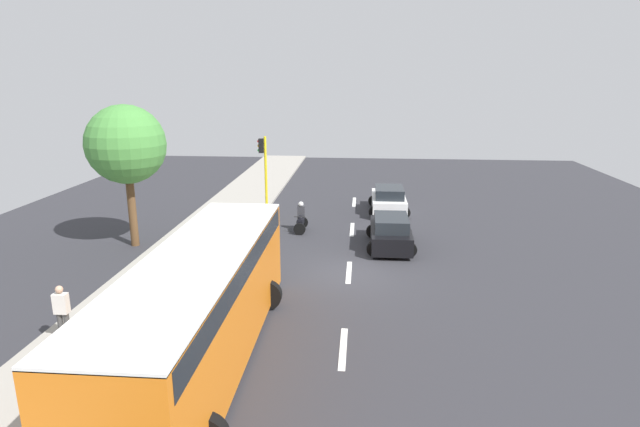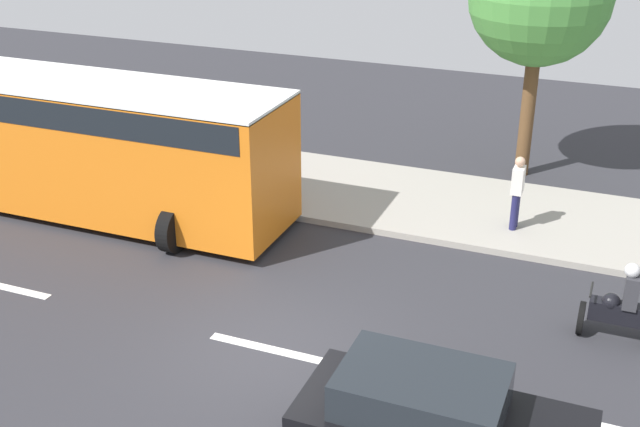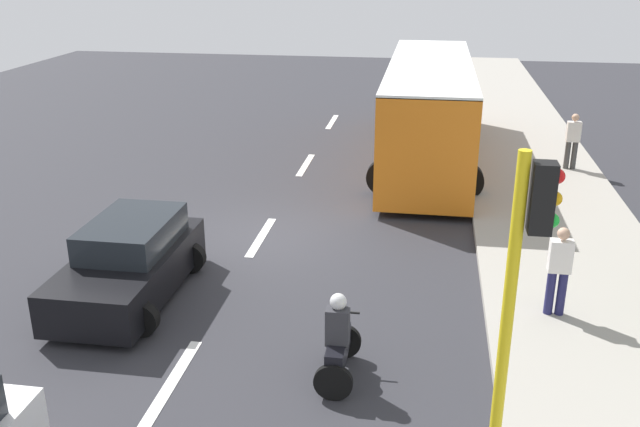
{
  "view_description": "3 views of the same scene",
  "coord_description": "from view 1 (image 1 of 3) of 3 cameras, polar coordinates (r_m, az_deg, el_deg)",
  "views": [
    {
      "loc": [
        -0.43,
        19.4,
        7.59
      ],
      "look_at": [
        1.35,
        -2.34,
        1.79
      ],
      "focal_mm": 29.01,
      "sensor_mm": 36.0,
      "label": 1
    },
    {
      "loc": [
        -10.61,
        -5.13,
        7.97
      ],
      "look_at": [
        2.48,
        0.13,
        1.54
      ],
      "focal_mm": 45.38,
      "sensor_mm": 36.0,
      "label": 2
    },
    {
      "loc": [
        3.77,
        -14.88,
        6.38
      ],
      "look_at": [
        1.77,
        -2.28,
        1.56
      ],
      "focal_mm": 39.17,
      "sensor_mm": 36.0,
      "label": 3
    }
  ],
  "objects": [
    {
      "name": "lane_stripe_mid",
      "position": [
        20.83,
        3.2,
        -6.48
      ],
      "size": [
        0.2,
        2.4,
        0.01
      ],
      "primitive_type": "cube",
      "color": "white",
      "rests_on": "ground"
    },
    {
      "name": "street_tree_center",
      "position": [
        24.54,
        -20.62,
        7.08
      ],
      "size": [
        3.5,
        3.5,
        6.44
      ],
      "color": "brown",
      "rests_on": "ground"
    },
    {
      "name": "traffic_light_corner",
      "position": [
        28.15,
        -6.21,
        5.28
      ],
      "size": [
        0.49,
        0.24,
        4.5
      ],
      "color": "yellow",
      "rests_on": "ground"
    },
    {
      "name": "pedestrian_by_tree",
      "position": [
        24.31,
        -11.38,
        -1.0
      ],
      "size": [
        0.4,
        0.24,
        1.69
      ],
      "color": "#1E1E4C",
      "rests_on": "sidewalk"
    },
    {
      "name": "sidewalk",
      "position": [
        22.09,
        -15.35,
        -5.55
      ],
      "size": [
        4.0,
        60.0,
        0.15
      ],
      "primitive_type": "cube",
      "color": "#9E998E",
      "rests_on": "ground"
    },
    {
      "name": "lane_stripe_north",
      "position": [
        26.51,
        3.56,
        -1.76
      ],
      "size": [
        0.2,
        2.4,
        0.01
      ],
      "primitive_type": "cube",
      "color": "white",
      "rests_on": "ground"
    },
    {
      "name": "motorcycle",
      "position": [
        26.01,
        -2.12,
        -0.61
      ],
      "size": [
        0.6,
        1.3,
        1.53
      ],
      "color": "black",
      "rests_on": "ground"
    },
    {
      "name": "car_black",
      "position": [
        23.78,
        7.78,
        -2.07
      ],
      "size": [
        2.19,
        4.0,
        1.52
      ],
      "color": "black",
      "rests_on": "ground"
    },
    {
      "name": "car_white",
      "position": [
        29.91,
        7.58,
        1.46
      ],
      "size": [
        2.29,
        4.02,
        1.52
      ],
      "color": "white",
      "rests_on": "ground"
    },
    {
      "name": "ground_plane",
      "position": [
        20.85,
        3.2,
        -6.62
      ],
      "size": [
        40.0,
        60.0,
        0.1
      ],
      "primitive_type": "cube",
      "color": "#2D2D33"
    },
    {
      "name": "city_bus",
      "position": [
        14.2,
        -13.04,
        -9.37
      ],
      "size": [
        3.2,
        11.0,
        3.16
      ],
      "color": "orange",
      "rests_on": "ground"
    },
    {
      "name": "pedestrian_near_signal",
      "position": [
        16.83,
        -26.57,
        -9.61
      ],
      "size": [
        0.4,
        0.24,
        1.69
      ],
      "color": "#3F3F3F",
      "rests_on": "sidewalk"
    },
    {
      "name": "lane_stripe_south",
      "position": [
        15.4,
        2.57,
        -14.62
      ],
      "size": [
        0.2,
        2.4,
        0.01
      ],
      "primitive_type": "cube",
      "color": "white",
      "rests_on": "ground"
    },
    {
      "name": "lane_stripe_far_north",
      "position": [
        32.31,
        3.79,
        1.28
      ],
      "size": [
        0.2,
        2.4,
        0.01
      ],
      "primitive_type": "cube",
      "color": "white",
      "rests_on": "ground"
    }
  ]
}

